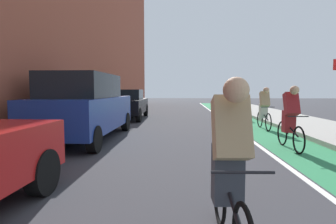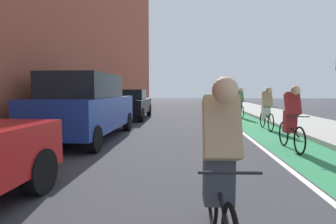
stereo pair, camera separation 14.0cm
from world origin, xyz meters
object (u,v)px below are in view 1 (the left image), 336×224
at_px(parked_suv_blue, 85,106).
at_px(cyclist_lead, 230,161).
at_px(cyclist_far, 236,103).
at_px(parked_sedan_black, 126,104).
at_px(cyclist_mid, 290,118).
at_px(cyclist_trailing, 264,107).

bearing_deg(parked_suv_blue, cyclist_lead, -59.11).
bearing_deg(cyclist_lead, cyclist_far, 78.60).
xyz_separation_m(parked_sedan_black, cyclist_mid, (5.66, -7.18, 0.02)).
distance_m(parked_suv_blue, cyclist_mid, 5.77).
distance_m(cyclist_lead, cyclist_trailing, 8.56).
bearing_deg(cyclist_trailing, parked_suv_blue, -157.55).
bearing_deg(cyclist_lead, cyclist_trailing, 71.56).
distance_m(parked_suv_blue, parked_sedan_black, 6.08).
bearing_deg(cyclist_mid, parked_suv_blue, 169.00).
height_order(cyclist_trailing, cyclist_far, cyclist_far).
bearing_deg(cyclist_far, cyclist_trailing, -87.86).
bearing_deg(parked_sedan_black, cyclist_far, 8.81).
distance_m(parked_suv_blue, cyclist_lead, 6.55).
height_order(parked_sedan_black, cyclist_lead, cyclist_lead).
bearing_deg(parked_suv_blue, cyclist_mid, -11.00).
height_order(cyclist_mid, cyclist_trailing, same).
height_order(parked_sedan_black, cyclist_trailing, cyclist_trailing).
bearing_deg(parked_sedan_black, cyclist_mid, -51.76).
bearing_deg(cyclist_far, cyclist_mid, -91.71).
height_order(parked_sedan_black, cyclist_far, cyclist_far).
height_order(cyclist_lead, cyclist_trailing, cyclist_lead).
bearing_deg(parked_suv_blue, parked_sedan_black, 89.99).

